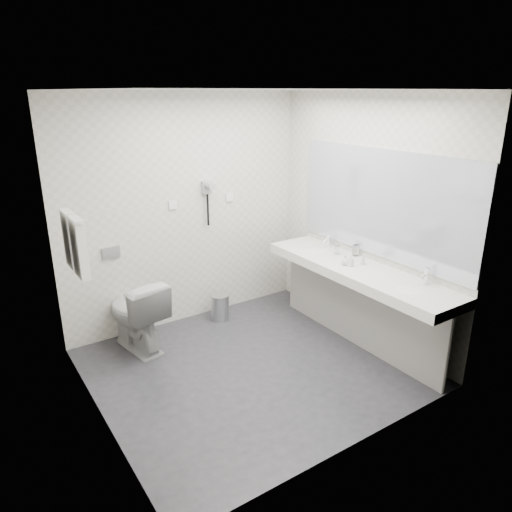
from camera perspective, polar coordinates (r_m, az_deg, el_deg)
floor at (r=4.64m, az=-0.52°, el=-13.19°), size 2.80×2.80×0.00m
ceiling at (r=3.92m, az=-0.64°, el=19.37°), size 2.80×2.80×0.00m
wall_back at (r=5.21m, az=-8.47°, el=5.24°), size 2.80×0.00×2.80m
wall_front at (r=3.17m, az=12.43°, el=-4.24°), size 2.80×0.00×2.80m
wall_left at (r=3.59m, az=-19.65°, el=-2.16°), size 0.00×2.60×2.60m
wall_right at (r=4.99m, az=13.04°, el=4.33°), size 0.00×2.60×2.60m
vanity_counter at (r=4.80m, az=12.09°, el=-1.83°), size 0.55×2.20×0.10m
vanity_panel at (r=4.98m, az=11.96°, el=-6.34°), size 0.03×2.15×0.75m
vanity_post_near at (r=4.44m, az=21.94°, el=-10.77°), size 0.06×0.06×0.75m
vanity_post_far at (r=5.70m, az=4.76°, el=-2.62°), size 0.06×0.06×0.75m
mirror at (r=4.80m, az=14.82°, el=6.07°), size 0.02×2.20×1.05m
basin_near at (r=4.40m, az=18.14°, el=-3.89°), size 0.40×0.31×0.05m
basin_far at (r=5.23m, az=7.07°, el=0.62°), size 0.40×0.31×0.05m
faucet_near at (r=4.51m, az=19.81°, el=-2.25°), size 0.04×0.04×0.15m
faucet_far at (r=5.33m, az=8.71°, el=1.91°), size 0.04×0.04×0.15m
soap_bottle_a at (r=4.77m, az=11.30°, el=-0.55°), size 0.07×0.07×0.12m
soap_bottle_b at (r=4.79m, az=10.67°, el=-0.48°), size 0.11×0.11×0.10m
soap_bottle_c at (r=4.84m, az=12.71°, el=-0.39°), size 0.04×0.04×0.11m
glass_left at (r=5.08m, az=11.89°, el=0.67°), size 0.07×0.07×0.12m
glass_right at (r=5.09m, az=9.71°, el=0.73°), size 0.06×0.06×0.10m
toilet at (r=4.93m, az=-14.25°, el=-6.79°), size 0.54×0.80×0.76m
flush_plate at (r=4.99m, az=-17.04°, el=0.38°), size 0.18×0.02×0.12m
pedal_bin at (r=5.47m, az=-4.34°, el=-6.22°), size 0.24×0.24×0.29m
bin_lid at (r=5.41m, az=-4.38°, el=-4.77°), size 0.21×0.21×0.02m
towel_rail at (r=4.03m, az=-21.47°, el=4.38°), size 0.02×0.62×0.02m
towel_near at (r=3.95m, az=-20.48°, el=0.92°), size 0.07×0.24×0.48m
towel_far at (r=4.22m, az=-21.42°, el=1.90°), size 0.07×0.24×0.48m
dryer_cradle at (r=5.24m, az=-5.97°, el=8.22°), size 0.10×0.04×0.14m
dryer_barrel at (r=5.17m, az=-5.61°, el=8.43°), size 0.08×0.14×0.08m
dryer_cord at (r=5.28m, az=-5.80°, el=5.53°), size 0.02×0.02×0.35m
switch_plate_a at (r=5.12m, az=-9.98°, el=6.05°), size 0.09×0.02×0.09m
switch_plate_b at (r=5.43m, az=-3.19°, el=7.06°), size 0.09×0.02×0.09m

